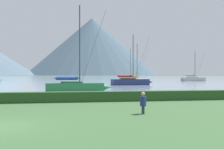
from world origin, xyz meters
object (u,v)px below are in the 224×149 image
Objects in this scene: sailboat_slip_4 at (135,80)px; person_seated_viewer at (143,102)px; sailboat_slip_8 at (194,79)px; sailboat_slip_10 at (129,78)px; sailboat_slip_6 at (76,86)px; sailboat_slip_3 at (131,81)px.

sailboat_slip_4 is 60.02m from person_seated_viewer.
person_seated_viewer is at bearing -122.14° from sailboat_slip_8.
sailboat_slip_10 is 8.77× the size of person_seated_viewer.
sailboat_slip_4 reaches higher than person_seated_viewer.
person_seated_viewer is (-36.47, -69.79, 0.01)m from sailboat_slip_8.
sailboat_slip_3 is at bearing 60.93° from sailboat_slip_6.
person_seated_viewer is at bearing -106.86° from sailboat_slip_3.
sailboat_slip_6 reaches higher than sailboat_slip_4.
sailboat_slip_6 reaches higher than sailboat_slip_3.
sailboat_slip_3 is 43.60m from person_seated_viewer.
sailboat_slip_10 is (10.42, 43.68, -0.06)m from sailboat_slip_3.
sailboat_slip_4 is at bearing -155.87° from sailboat_slip_8.
sailboat_slip_10 is (5.26, 28.03, 0.03)m from sailboat_slip_4.
sailboat_slip_3 is at bearing -107.53° from sailboat_slip_10.
sailboat_slip_10 is at bearing 130.08° from sailboat_slip_8.
sailboat_slip_4 is at bearing -104.73° from sailboat_slip_10.
sailboat_slip_6 is 68.52m from sailboat_slip_10.
sailboat_slip_6 is (-17.48, -36.60, 0.07)m from sailboat_slip_4.
sailboat_slip_8 is at bearing 68.43° from person_seated_viewer.
sailboat_slip_10 reaches higher than person_seated_viewer.
sailboat_slip_4 is 24.37m from sailboat_slip_8.
sailboat_slip_3 is 0.92× the size of sailboat_slip_10.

